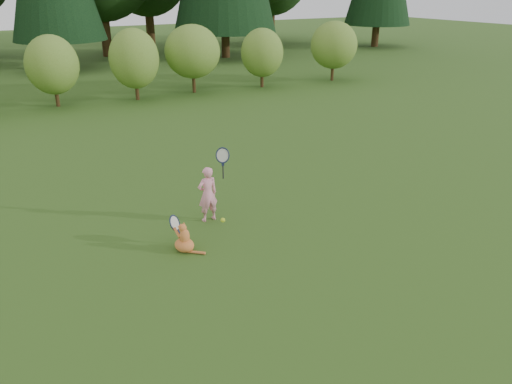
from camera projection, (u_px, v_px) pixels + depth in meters
ground at (269, 247)px, 8.62m from camera, size 100.00×100.00×0.00m
shrub_row at (89, 66)px, 18.50m from camera, size 28.00×3.00×2.80m
child at (208, 193)px, 9.39m from camera, size 0.61×0.38×1.62m
cat at (183, 236)px, 8.41m from camera, size 0.50×0.80×0.69m
tennis_ball at (223, 220)px, 8.27m from camera, size 0.08×0.08×0.08m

